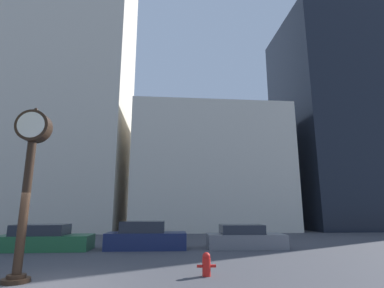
{
  "coord_description": "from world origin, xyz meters",
  "views": [
    {
      "loc": [
        3.35,
        -8.7,
        1.99
      ],
      "look_at": [
        5.14,
        10.8,
        6.33
      ],
      "focal_mm": 28.0,
      "sensor_mm": 36.0,
      "label": 1
    }
  ],
  "objects_px": {
    "street_clock": "(29,167)",
    "car_green": "(44,239)",
    "car_grey": "(245,238)",
    "fire_hydrant_near": "(206,264)",
    "car_navy": "(145,237)"
  },
  "relations": [
    {
      "from": "car_grey",
      "to": "fire_hydrant_near",
      "type": "bearing_deg",
      "value": -111.66
    },
    {
      "from": "car_navy",
      "to": "car_grey",
      "type": "distance_m",
      "value": 5.29
    },
    {
      "from": "street_clock",
      "to": "car_grey",
      "type": "distance_m",
      "value": 11.34
    },
    {
      "from": "street_clock",
      "to": "car_navy",
      "type": "bearing_deg",
      "value": 65.86
    },
    {
      "from": "street_clock",
      "to": "car_green",
      "type": "bearing_deg",
      "value": 105.46
    },
    {
      "from": "car_navy",
      "to": "car_grey",
      "type": "xyz_separation_m",
      "value": [
        5.29,
        -0.05,
        -0.08
      ]
    },
    {
      "from": "fire_hydrant_near",
      "to": "street_clock",
      "type": "bearing_deg",
      "value": -176.36
    },
    {
      "from": "street_clock",
      "to": "car_green",
      "type": "relative_size",
      "value": 1.12
    },
    {
      "from": "street_clock",
      "to": "fire_hydrant_near",
      "type": "bearing_deg",
      "value": 3.64
    },
    {
      "from": "car_grey",
      "to": "fire_hydrant_near",
      "type": "relative_size",
      "value": 5.94
    },
    {
      "from": "street_clock",
      "to": "car_green",
      "type": "height_order",
      "value": "street_clock"
    },
    {
      "from": "street_clock",
      "to": "fire_hydrant_near",
      "type": "distance_m",
      "value": 6.2
    },
    {
      "from": "street_clock",
      "to": "car_grey",
      "type": "bearing_deg",
      "value": 39.71
    },
    {
      "from": "car_grey",
      "to": "fire_hydrant_near",
      "type": "distance_m",
      "value": 7.33
    },
    {
      "from": "street_clock",
      "to": "car_navy",
      "type": "relative_size",
      "value": 1.24
    }
  ]
}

